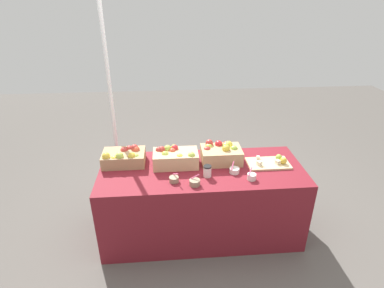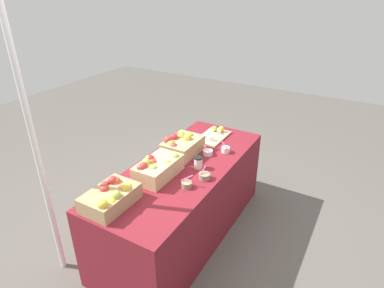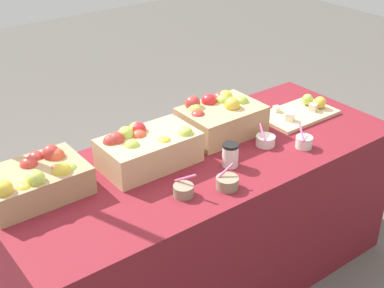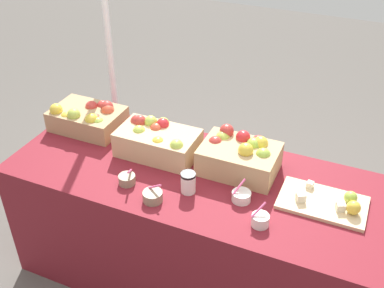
% 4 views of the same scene
% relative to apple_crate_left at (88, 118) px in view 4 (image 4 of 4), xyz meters
% --- Properties ---
extents(ground_plane, '(10.00, 10.00, 0.00)m').
position_rel_apple_crate_left_xyz_m(ground_plane, '(0.72, -0.15, -0.81)').
color(ground_plane, '#56514C').
extents(table, '(1.90, 0.76, 0.74)m').
position_rel_apple_crate_left_xyz_m(table, '(0.72, -0.15, -0.44)').
color(table, maroon).
rests_on(table, ground_plane).
extents(apple_crate_left, '(0.40, 0.27, 0.17)m').
position_rel_apple_crate_left_xyz_m(apple_crate_left, '(0.00, 0.00, 0.00)').
color(apple_crate_left, tan).
rests_on(apple_crate_left, table).
extents(apple_crate_middle, '(0.42, 0.24, 0.18)m').
position_rel_apple_crate_left_xyz_m(apple_crate_middle, '(0.48, -0.06, 0.01)').
color(apple_crate_middle, tan).
rests_on(apple_crate_middle, table).
extents(apple_crate_right, '(0.38, 0.27, 0.19)m').
position_rel_apple_crate_left_xyz_m(apple_crate_right, '(0.92, -0.02, 0.01)').
color(apple_crate_right, tan).
rests_on(apple_crate_right, table).
extents(cutting_board_front, '(0.40, 0.24, 0.08)m').
position_rel_apple_crate_left_xyz_m(cutting_board_front, '(1.39, -0.13, -0.05)').
color(cutting_board_front, '#D1B284').
rests_on(cutting_board_front, table).
extents(sample_bowl_near, '(0.08, 0.08, 0.10)m').
position_rel_apple_crate_left_xyz_m(sample_bowl_near, '(1.14, -0.37, -0.04)').
color(sample_bowl_near, silver).
rests_on(sample_bowl_near, table).
extents(sample_bowl_mid, '(0.09, 0.09, 0.10)m').
position_rel_apple_crate_left_xyz_m(sample_bowl_mid, '(1.01, -0.25, -0.05)').
color(sample_bowl_mid, silver).
rests_on(sample_bowl_mid, table).
extents(sample_bowl_far, '(0.09, 0.09, 0.10)m').
position_rel_apple_crate_left_xyz_m(sample_bowl_far, '(0.63, -0.42, -0.05)').
color(sample_bowl_far, gray).
rests_on(sample_bowl_far, table).
extents(sample_bowl_extra, '(0.08, 0.10, 0.10)m').
position_rel_apple_crate_left_xyz_m(sample_bowl_extra, '(0.46, -0.35, -0.05)').
color(sample_bowl_extra, gray).
rests_on(sample_bowl_extra, table).
extents(coffee_cup, '(0.07, 0.07, 0.11)m').
position_rel_apple_crate_left_xyz_m(coffee_cup, '(0.76, -0.29, -0.02)').
color(coffee_cup, silver).
rests_on(coffee_cup, table).
extents(tent_pole, '(0.04, 0.04, 2.27)m').
position_rel_apple_crate_left_xyz_m(tent_pole, '(-0.16, 0.52, 0.32)').
color(tent_pole, white).
rests_on(tent_pole, ground_plane).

